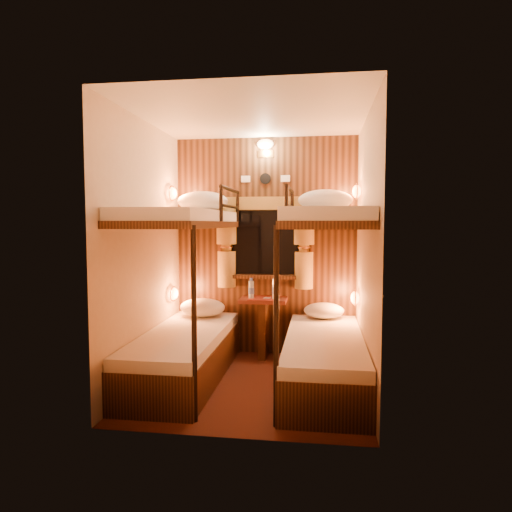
# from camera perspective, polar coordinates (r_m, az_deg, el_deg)

# --- Properties ---
(floor) EXTENTS (2.10, 2.10, 0.00)m
(floor) POSITION_cam_1_polar(r_m,az_deg,el_deg) (4.31, -0.53, -15.72)
(floor) COLOR #36180E
(floor) RESTS_ON ground
(ceiling) EXTENTS (2.10, 2.10, 0.00)m
(ceiling) POSITION_cam_1_polar(r_m,az_deg,el_deg) (4.16, -0.55, 17.15)
(ceiling) COLOR silver
(ceiling) RESTS_ON wall_back
(wall_back) EXTENTS (2.40, 0.00, 2.40)m
(wall_back) POSITION_cam_1_polar(r_m,az_deg,el_deg) (5.10, 1.22, 1.18)
(wall_back) COLOR #C6B293
(wall_back) RESTS_ON floor
(wall_front) EXTENTS (2.40, 0.00, 2.40)m
(wall_front) POSITION_cam_1_polar(r_m,az_deg,el_deg) (3.03, -3.49, -0.87)
(wall_front) COLOR #C6B293
(wall_front) RESTS_ON floor
(wall_left) EXTENTS (0.00, 2.40, 2.40)m
(wall_left) POSITION_cam_1_polar(r_m,az_deg,el_deg) (4.32, -13.76, 0.52)
(wall_left) COLOR #C6B293
(wall_left) RESTS_ON floor
(wall_right) EXTENTS (0.00, 2.40, 2.40)m
(wall_right) POSITION_cam_1_polar(r_m,az_deg,el_deg) (4.04, 13.65, 0.27)
(wall_right) COLOR #C6B293
(wall_right) RESTS_ON floor
(back_panel) EXTENTS (2.00, 0.03, 2.40)m
(back_panel) POSITION_cam_1_polar(r_m,az_deg,el_deg) (5.08, 1.20, 1.17)
(back_panel) COLOR black
(back_panel) RESTS_ON floor
(bunk_left) EXTENTS (0.72, 1.90, 1.82)m
(bunk_left) POSITION_cam_1_polar(r_m,az_deg,el_deg) (4.36, -8.93, -7.90)
(bunk_left) COLOR black
(bunk_left) RESTS_ON floor
(bunk_right) EXTENTS (0.72, 1.90, 1.82)m
(bunk_right) POSITION_cam_1_polar(r_m,az_deg,el_deg) (4.18, 8.53, -8.43)
(bunk_right) COLOR black
(bunk_right) RESTS_ON floor
(window) EXTENTS (1.00, 0.12, 0.79)m
(window) POSITION_cam_1_polar(r_m,az_deg,el_deg) (5.06, 1.16, 0.93)
(window) COLOR black
(window) RESTS_ON back_panel
(curtains) EXTENTS (1.10, 0.22, 1.00)m
(curtains) POSITION_cam_1_polar(r_m,az_deg,el_deg) (5.02, 1.11, 1.86)
(curtains) COLOR olive
(curtains) RESTS_ON back_panel
(back_fixtures) EXTENTS (0.54, 0.09, 0.48)m
(back_fixtures) POSITION_cam_1_polar(r_m,az_deg,el_deg) (5.10, 1.17, 12.96)
(back_fixtures) COLOR black
(back_fixtures) RESTS_ON back_panel
(reading_lamps) EXTENTS (2.00, 0.20, 1.25)m
(reading_lamps) POSITION_cam_1_polar(r_m,az_deg,el_deg) (4.75, 0.72, 1.44)
(reading_lamps) COLOR orange
(reading_lamps) RESTS_ON wall_left
(table) EXTENTS (0.50, 0.34, 0.66)m
(table) POSITION_cam_1_polar(r_m,az_deg,el_deg) (5.01, 0.93, -7.95)
(table) COLOR maroon
(table) RESTS_ON floor
(bottle_left) EXTENTS (0.06, 0.06, 0.22)m
(bottle_left) POSITION_cam_1_polar(r_m,az_deg,el_deg) (4.93, -0.59, -4.22)
(bottle_left) COLOR #99BFE5
(bottle_left) RESTS_ON table
(bottle_right) EXTENTS (0.07, 0.07, 0.25)m
(bottle_right) POSITION_cam_1_polar(r_m,az_deg,el_deg) (4.88, 2.44, -4.16)
(bottle_right) COLOR #99BFE5
(bottle_right) RESTS_ON table
(sachet_a) EXTENTS (0.09, 0.07, 0.01)m
(sachet_a) POSITION_cam_1_polar(r_m,az_deg,el_deg) (4.96, 1.43, -5.27)
(sachet_a) COLOR silver
(sachet_a) RESTS_ON table
(sachet_b) EXTENTS (0.07, 0.06, 0.01)m
(sachet_b) POSITION_cam_1_polar(r_m,az_deg,el_deg) (4.94, 1.29, -5.31)
(sachet_b) COLOR silver
(sachet_b) RESTS_ON table
(pillow_lower_left) EXTENTS (0.49, 0.35, 0.19)m
(pillow_lower_left) POSITION_cam_1_polar(r_m,az_deg,el_deg) (4.99, -6.70, -6.40)
(pillow_lower_left) COLOR silver
(pillow_lower_left) RESTS_ON bunk_left
(pillow_lower_right) EXTENTS (0.42, 0.30, 0.17)m
(pillow_lower_right) POSITION_cam_1_polar(r_m,az_deg,el_deg) (4.91, 8.48, -6.77)
(pillow_lower_right) COLOR silver
(pillow_lower_right) RESTS_ON bunk_right
(pillow_upper_left) EXTENTS (0.55, 0.39, 0.22)m
(pillow_upper_left) POSITION_cam_1_polar(r_m,az_deg,el_deg) (4.96, -6.68, 6.79)
(pillow_upper_left) COLOR silver
(pillow_upper_left) RESTS_ON bunk_left
(pillow_upper_right) EXTENTS (0.55, 0.39, 0.22)m
(pillow_upper_right) POSITION_cam_1_polar(r_m,az_deg,el_deg) (4.70, 8.64, 6.92)
(pillow_upper_right) COLOR silver
(pillow_upper_right) RESTS_ON bunk_right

